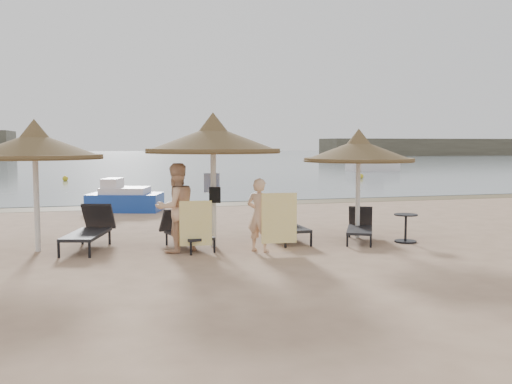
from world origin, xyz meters
TOP-DOWN VIEW (x-y plane):
  - ground at (0.00, 0.00)m, footprint 160.00×160.00m
  - sea at (0.00, 80.00)m, footprint 200.00×140.00m
  - wet_sand_strip at (0.00, 9.40)m, footprint 200.00×1.60m
  - palapa_left at (-4.23, 1.42)m, footprint 2.76×2.76m
  - palapa_center at (-0.60, 0.97)m, footprint 2.93×2.93m
  - palapa_right at (2.89, 1.15)m, footprint 2.61×2.61m
  - lounger_far_left at (-3.19, 1.53)m, footprint 1.18×2.11m
  - lounger_near_left at (-1.22, 1.12)m, footprint 1.01×1.83m
  - lounger_near_right at (1.14, 1.47)m, footprint 0.66×1.97m
  - lounger_far_right at (2.82, 0.86)m, footprint 1.24×1.73m
  - side_table at (3.70, 0.35)m, footprint 0.53×0.53m
  - person_left at (-1.47, 0.56)m, footprint 1.15×0.95m
  - person_right at (0.20, 0.17)m, footprint 0.96×0.93m
  - towel_left at (-1.12, 0.21)m, footprint 0.65×0.08m
  - towel_right at (0.55, -0.08)m, footprint 0.74×0.08m
  - bag_patterned at (-0.60, 1.15)m, footprint 0.35×0.22m
  - bag_dark at (-0.60, 0.81)m, footprint 0.25×0.16m
  - pedal_boat at (-2.18, 8.17)m, footprint 2.64×2.02m
  - buoy_left at (-4.88, 24.05)m, footprint 0.33×0.33m
  - buoy_mid at (2.28, 29.70)m, footprint 0.40×0.40m
  - buoy_right at (12.93, 21.62)m, footprint 0.31×0.31m

SIDE VIEW (x-z plane):
  - ground at x=0.00m, z-range 0.00..0.00m
  - wet_sand_strip at x=0.00m, z-range 0.00..0.01m
  - sea at x=0.00m, z-range 0.00..0.03m
  - buoy_right at x=12.93m, z-range 0.00..0.31m
  - buoy_left at x=-4.88m, z-range 0.00..0.33m
  - buoy_mid at x=2.28m, z-range 0.00..0.40m
  - side_table at x=3.70m, z-range -0.02..0.62m
  - lounger_far_right at x=2.82m, z-range -0.04..0.71m
  - lounger_near_left at x=-1.22m, z-range -0.04..0.74m
  - lounger_near_right at x=1.14m, z-range -0.04..0.83m
  - pedal_boat at x=-2.18m, z-range -0.14..0.94m
  - lounger_far_left at x=-3.19m, z-range -0.05..0.85m
  - towel_left at x=-1.12m, z-range 0.17..1.09m
  - towel_right at x=0.55m, z-range 0.20..1.23m
  - person_right at x=0.20m, z-range 0.00..1.77m
  - person_left at x=-1.47m, z-range 0.00..2.13m
  - bag_dark at x=-0.60m, z-range 0.97..1.31m
  - bag_patterned at x=-0.60m, z-range 1.17..1.59m
  - palapa_right at x=2.89m, z-range 0.77..3.35m
  - palapa_left at x=-4.23m, z-range 0.81..3.55m
  - palapa_center at x=-0.60m, z-range 0.86..3.76m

